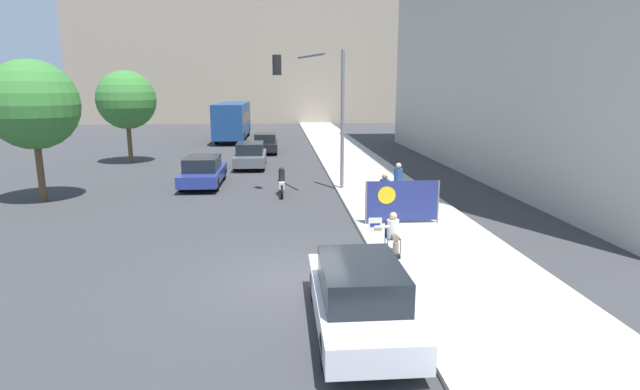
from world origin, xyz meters
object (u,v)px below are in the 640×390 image
object	(u,v)px
car_on_road_midblock	(250,155)
car_on_road_distant	(265,143)
jogger_on_sidewalk	(384,196)
traffic_light_pole	(320,97)
seated_protester	(393,232)
street_tree_midblock	(126,100)
parked_car_curbside	(360,295)
motorcycle_on_road	(282,183)
street_tree_near_curb	(33,105)
protest_banner	(402,201)
city_bus_on_road	(233,119)
car_on_road_nearest	(203,171)
pedestrian_behind	(398,184)

from	to	relation	value
car_on_road_midblock	car_on_road_distant	distance (m)	7.02
jogger_on_sidewalk	traffic_light_pole	distance (m)	6.70
seated_protester	street_tree_midblock	bearing A→B (deg)	115.61
parked_car_curbside	motorcycle_on_road	world-z (taller)	parked_car_curbside
street_tree_near_curb	protest_banner	bearing A→B (deg)	-19.82
seated_protester	city_bus_on_road	world-z (taller)	city_bus_on_road
car_on_road_midblock	city_bus_on_road	distance (m)	17.05
street_tree_midblock	car_on_road_nearest	bearing A→B (deg)	-54.50
city_bus_on_road	motorcycle_on_road	bearing A→B (deg)	-80.00
jogger_on_sidewalk	city_bus_on_road	bearing A→B (deg)	-47.91
jogger_on_sidewalk	traffic_light_pole	world-z (taller)	traffic_light_pole
pedestrian_behind	traffic_light_pole	bearing A→B (deg)	115.23
car_on_road_midblock	street_tree_midblock	distance (m)	8.79
car_on_road_distant	protest_banner	bearing A→B (deg)	-75.78
car_on_road_nearest	city_bus_on_road	world-z (taller)	city_bus_on_road
car_on_road_distant	motorcycle_on_road	size ratio (longest dim) A/B	2.06
street_tree_midblock	parked_car_curbside	bearing A→B (deg)	-64.75
car_on_road_nearest	car_on_road_distant	xyz separation A→B (m)	(2.70, 12.72, -0.00)
car_on_road_nearest	city_bus_on_road	bearing A→B (deg)	91.40
motorcycle_on_road	protest_banner	bearing A→B (deg)	-53.84
car_on_road_midblock	jogger_on_sidewalk	bearing A→B (deg)	-67.47
street_tree_near_curb	street_tree_midblock	xyz separation A→B (m)	(0.50, 11.12, -0.06)
car_on_road_midblock	street_tree_near_curb	distance (m)	12.48
city_bus_on_road	motorcycle_on_road	distance (m)	25.45
pedestrian_behind	car_on_road_nearest	distance (m)	10.09
city_bus_on_road	car_on_road_distant	bearing A→B (deg)	-71.68
parked_car_curbside	car_on_road_nearest	xyz separation A→B (m)	(-5.34, 15.51, 0.01)
protest_banner	street_tree_midblock	world-z (taller)	street_tree_midblock
seated_protester	car_on_road_distant	world-z (taller)	car_on_road_distant
parked_car_curbside	car_on_road_distant	world-z (taller)	car_on_road_distant
seated_protester	city_bus_on_road	size ratio (longest dim) A/B	0.10
motorcycle_on_road	street_tree_midblock	size ratio (longest dim) A/B	0.38
protest_banner	car_on_road_distant	size ratio (longest dim) A/B	0.57
traffic_light_pole	city_bus_on_road	world-z (taller)	traffic_light_pole
pedestrian_behind	traffic_light_pole	distance (m)	5.58
pedestrian_behind	street_tree_midblock	distance (m)	19.97
seated_protester	traffic_light_pole	bearing A→B (deg)	90.50
street_tree_near_curb	street_tree_midblock	bearing A→B (deg)	87.42
protest_banner	street_tree_midblock	xyz separation A→B (m)	(-13.80, 16.27, 3.07)
car_on_road_midblock	motorcycle_on_road	bearing A→B (deg)	-77.20
seated_protester	jogger_on_sidewalk	size ratio (longest dim) A/B	0.72
jogger_on_sidewalk	car_on_road_midblock	bearing A→B (deg)	-40.36
car_on_road_midblock	street_tree_near_curb	size ratio (longest dim) A/B	0.80
car_on_road_nearest	street_tree_midblock	bearing A→B (deg)	125.50
traffic_light_pole	city_bus_on_road	bearing A→B (deg)	104.10
protest_banner	street_tree_near_curb	bearing A→B (deg)	160.18
pedestrian_behind	car_on_road_nearest	bearing A→B (deg)	132.81
car_on_road_distant	street_tree_midblock	bearing A→B (deg)	-151.74
street_tree_near_curb	street_tree_midblock	distance (m)	11.13
protest_banner	street_tree_midblock	bearing A→B (deg)	130.30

